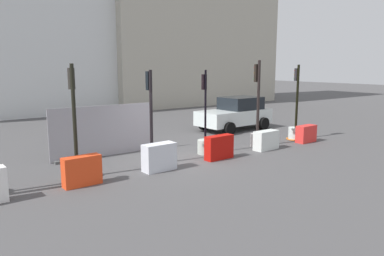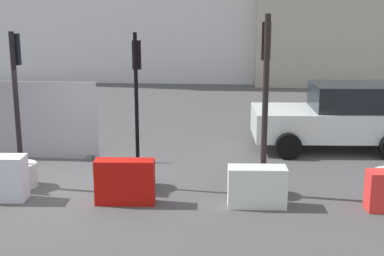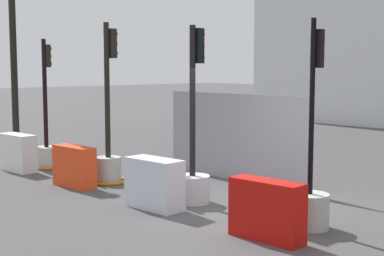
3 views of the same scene
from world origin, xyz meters
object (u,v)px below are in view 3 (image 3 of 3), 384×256
Objects in this scene: construction_barrier_1 at (74,166)px; traffic_light_3 at (310,193)px; traffic_light_2 at (193,168)px; street_lamp_post at (13,40)px; construction_barrier_0 at (18,153)px; traffic_light_1 at (109,152)px; construction_barrier_2 at (154,184)px; construction_barrier_3 at (267,210)px; traffic_light_0 at (47,148)px.

traffic_light_3 is at bearing 10.68° from construction_barrier_1.
traffic_light_3 is 5.32m from construction_barrier_1.
traffic_light_2 is 7.21m from street_lamp_post.
construction_barrier_0 is 1.03× the size of construction_barrier_1.
traffic_light_2 is 2.89m from construction_barrier_1.
traffic_light_3 is (5.11, 0.19, -0.10)m from traffic_light_1.
construction_barrier_0 is 5.10m from construction_barrier_2.
traffic_light_3 is 2.79× the size of construction_barrier_3.
street_lamp_post is (-3.98, 0.68, 2.82)m from construction_barrier_1.
traffic_light_3 is at bearing 84.61° from construction_barrier_3.
traffic_light_1 is 2.64m from traffic_light_2.
traffic_light_2 is 5.34m from construction_barrier_0.
construction_barrier_3 is at bearing -8.74° from traffic_light_1.
traffic_light_0 is at bearing -179.12° from traffic_light_1.
traffic_light_3 is 2.81m from construction_barrier_2.
traffic_light_2 is 2.89× the size of construction_barrier_2.
construction_barrier_2 is 2.55m from construction_barrier_3.
street_lamp_post is at bearing 174.32° from construction_barrier_2.
street_lamp_post is (-9.11, 0.66, 2.81)m from construction_barrier_3.
traffic_light_1 reaches higher than construction_barrier_2.
construction_barrier_0 is 0.20× the size of street_lamp_post.
traffic_light_1 is 3.15× the size of construction_barrier_1.
construction_barrier_0 reaches higher than construction_barrier_1.
traffic_light_0 is 0.98× the size of traffic_light_2.
construction_barrier_3 is at bearing 0.30° from construction_barrier_1.
traffic_light_2 is (5.25, 0.07, 0.16)m from traffic_light_0.
construction_barrier_2 is at bearing 179.89° from construction_barrier_3.
construction_barrier_3 is at bearing -5.48° from traffic_light_0.
traffic_light_3 is at bearing 2.10° from traffic_light_1.
traffic_light_3 is at bearing 1.68° from traffic_light_0.
traffic_light_1 is 0.62× the size of street_lamp_post.
traffic_light_2 is at bearing 0.66° from traffic_light_1.
traffic_light_2 is 2.81× the size of construction_barrier_3.
traffic_light_2 reaches higher than construction_barrier_1.
construction_barrier_3 is at bearing -18.61° from traffic_light_2.
construction_barrier_3 is 0.21× the size of street_lamp_post.
traffic_light_3 reaches higher than construction_barrier_2.
traffic_light_2 reaches higher than construction_barrier_2.
construction_barrier_1 is at bearing -16.90° from traffic_light_0.
traffic_light_0 is 7.67m from construction_barrier_3.
traffic_light_1 reaches higher than construction_barrier_0.
construction_barrier_3 is (5.14, 0.03, 0.01)m from construction_barrier_1.
construction_barrier_0 is at bearing -25.47° from street_lamp_post.
construction_barrier_1 is (-2.75, -0.83, -0.23)m from traffic_light_2.
traffic_light_1 is at bearing 17.08° from construction_barrier_0.
street_lamp_post reaches higher than traffic_light_0.
traffic_light_1 is 1.07× the size of traffic_light_3.
street_lamp_post reaches higher than traffic_light_2.
construction_barrier_0 is 0.98× the size of construction_barrier_3.
construction_barrier_1 is (2.50, -0.76, -0.07)m from traffic_light_0.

